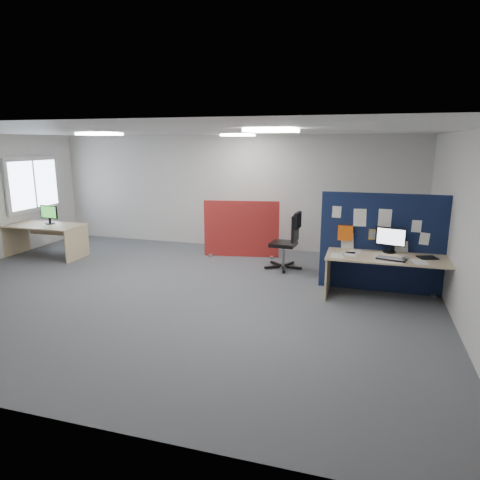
% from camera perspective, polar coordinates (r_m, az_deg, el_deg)
% --- Properties ---
extents(floor, '(9.00, 9.00, 0.00)m').
position_cam_1_polar(floor, '(7.56, -9.46, -6.79)').
color(floor, '#515459').
rests_on(floor, ground).
extents(ceiling, '(9.00, 7.00, 0.02)m').
position_cam_1_polar(ceiling, '(7.13, -10.28, 14.10)').
color(ceiling, white).
rests_on(ceiling, wall_back).
extents(wall_back, '(9.00, 0.02, 2.70)m').
position_cam_1_polar(wall_back, '(10.44, -1.30, 6.45)').
color(wall_back, silver).
rests_on(wall_back, floor).
extents(wall_right, '(0.02, 7.00, 2.70)m').
position_cam_1_polar(wall_right, '(6.62, 27.73, 1.16)').
color(wall_right, silver).
rests_on(wall_right, floor).
extents(window, '(0.06, 1.70, 1.30)m').
position_cam_1_polar(window, '(11.37, -25.81, 6.71)').
color(window, white).
rests_on(window, wall_left).
extents(ceiling_lights, '(4.10, 4.10, 0.04)m').
position_cam_1_polar(ceiling_lights, '(7.60, -5.64, 13.93)').
color(ceiling_lights, white).
rests_on(ceiling_lights, ceiling).
extents(navy_divider, '(2.06, 0.30, 1.70)m').
position_cam_1_polar(navy_divider, '(7.66, 18.22, -0.41)').
color(navy_divider, '#0E1536').
rests_on(navy_divider, floor).
extents(main_desk, '(1.94, 0.86, 0.73)m').
position_cam_1_polar(main_desk, '(7.39, 19.04, -3.20)').
color(main_desk, beige).
rests_on(main_desk, floor).
extents(monitor_main, '(0.48, 0.20, 0.42)m').
position_cam_1_polar(monitor_main, '(7.51, 19.40, 0.16)').
color(monitor_main, black).
rests_on(monitor_main, main_desk).
extents(keyboard, '(0.48, 0.29, 0.02)m').
position_cam_1_polar(keyboard, '(7.11, 19.56, -2.39)').
color(keyboard, black).
rests_on(keyboard, main_desk).
extents(mouse, '(0.11, 0.08, 0.03)m').
position_cam_1_polar(mouse, '(7.26, 21.18, -2.20)').
color(mouse, gray).
rests_on(mouse, main_desk).
extents(paper_tray, '(0.34, 0.30, 0.01)m').
position_cam_1_polar(paper_tray, '(7.42, 23.70, -2.17)').
color(paper_tray, black).
rests_on(paper_tray, main_desk).
extents(red_divider, '(1.67, 0.33, 1.26)m').
position_cam_1_polar(red_divider, '(9.57, 0.18, 1.42)').
color(red_divider, '#B0162C').
rests_on(red_divider, floor).
extents(second_desk, '(1.72, 0.86, 0.73)m').
position_cam_1_polar(second_desk, '(10.55, -24.43, 0.99)').
color(second_desk, beige).
rests_on(second_desk, floor).
extents(monitor_second, '(0.46, 0.21, 0.42)m').
position_cam_1_polar(monitor_second, '(10.52, -24.11, 3.22)').
color(monitor_second, black).
rests_on(monitor_second, second_desk).
extents(office_chair, '(0.75, 0.77, 1.16)m').
position_cam_1_polar(office_chair, '(8.64, 6.59, 0.33)').
color(office_chair, black).
rests_on(office_chair, floor).
extents(desk_papers, '(1.47, 0.69, 0.00)m').
position_cam_1_polar(desk_papers, '(7.22, 16.23, -2.02)').
color(desk_papers, white).
rests_on(desk_papers, main_desk).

